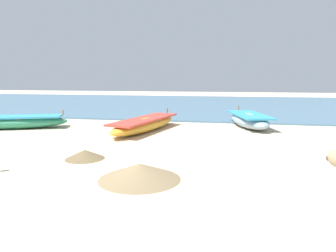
{
  "coord_description": "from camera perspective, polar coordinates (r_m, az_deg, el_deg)",
  "views": [
    {
      "loc": [
        1.82,
        -6.45,
        2.06
      ],
      "look_at": [
        0.04,
        2.54,
        0.6
      ],
      "focal_mm": 32.18,
      "sensor_mm": 36.0,
      "label": 1
    }
  ],
  "objects": [
    {
      "name": "ground",
      "position": [
        7.01,
        -4.41,
        -8.06
      ],
      "size": [
        80.0,
        80.0,
        0.0
      ],
      "primitive_type": "plane",
      "color": "beige"
    },
    {
      "name": "sea_water",
      "position": [
        24.1,
        6.82,
        4.16
      ],
      "size": [
        60.0,
        20.0,
        0.08
      ],
      "primitive_type": "cube",
      "color": "slate",
      "rests_on": "ground"
    },
    {
      "name": "fishing_boat_0",
      "position": [
        13.24,
        15.09,
        1.13
      ],
      "size": [
        2.0,
        3.67,
        0.77
      ],
      "rotation": [
        0.0,
        0.0,
        1.82
      ],
      "color": "#8CA5B7",
      "rests_on": "ground"
    },
    {
      "name": "fishing_boat_2",
      "position": [
        13.91,
        -27.02,
        0.74
      ],
      "size": [
        4.29,
        2.5,
        0.73
      ],
      "rotation": [
        0.0,
        0.0,
        0.36
      ],
      "color": "#338C66",
      "rests_on": "ground"
    },
    {
      "name": "fishing_boat_4",
      "position": [
        11.88,
        -4.34,
        0.39
      ],
      "size": [
        2.04,
        4.71,
        0.71
      ],
      "rotation": [
        0.0,
        0.0,
        1.34
      ],
      "color": "gold",
      "rests_on": "ground"
    },
    {
      "name": "debris_pile_0",
      "position": [
        8.07,
        -15.47,
        -5.18
      ],
      "size": [
        1.11,
        1.11,
        0.24
      ],
      "primitive_type": "cone",
      "rotation": [
        0.0,
        0.0,
        3.04
      ],
      "color": "brown",
      "rests_on": "ground"
    },
    {
      "name": "debris_pile_1",
      "position": [
        6.27,
        -5.41,
        -8.55
      ],
      "size": [
        1.73,
        1.73,
        0.34
      ],
      "primitive_type": "cone",
      "rotation": [
        0.0,
        0.0,
        1.59
      ],
      "color": "#7A6647",
      "rests_on": "ground"
    }
  ]
}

